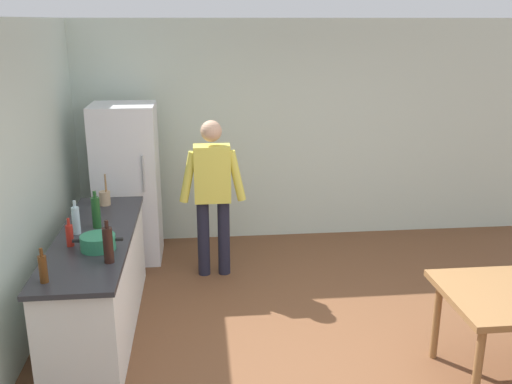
# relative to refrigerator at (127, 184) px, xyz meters

# --- Properties ---
(ground_plane) EXTENTS (14.00, 14.00, 0.00)m
(ground_plane) POSITION_rel_refrigerator_xyz_m (1.90, -2.40, -0.90)
(ground_plane) COLOR brown
(wall_back) EXTENTS (6.40, 0.12, 2.70)m
(wall_back) POSITION_rel_refrigerator_xyz_m (1.90, 0.60, 0.45)
(wall_back) COLOR silver
(wall_back) RESTS_ON ground_plane
(kitchen_counter) EXTENTS (0.64, 2.20, 0.90)m
(kitchen_counter) POSITION_rel_refrigerator_xyz_m (-0.10, -1.60, -0.45)
(kitchen_counter) COLOR white
(kitchen_counter) RESTS_ON ground_plane
(refrigerator) EXTENTS (0.70, 0.67, 1.80)m
(refrigerator) POSITION_rel_refrigerator_xyz_m (0.00, 0.00, 0.00)
(refrigerator) COLOR white
(refrigerator) RESTS_ON ground_plane
(person) EXTENTS (0.70, 0.22, 1.70)m
(person) POSITION_rel_refrigerator_xyz_m (0.95, -0.55, 0.08)
(person) COLOR #1E1E2D
(person) RESTS_ON ground_plane
(cooking_pot) EXTENTS (0.40, 0.28, 0.12)m
(cooking_pot) POSITION_rel_refrigerator_xyz_m (-0.01, -1.92, 0.06)
(cooking_pot) COLOR #2D845B
(cooking_pot) RESTS_ON kitchen_counter
(utensil_jar) EXTENTS (0.11, 0.11, 0.32)m
(utensil_jar) POSITION_rel_refrigerator_xyz_m (-0.13, -0.76, 0.08)
(utensil_jar) COLOR tan
(utensil_jar) RESTS_ON kitchen_counter
(bottle_beer_brown) EXTENTS (0.06, 0.06, 0.26)m
(bottle_beer_brown) POSITION_rel_refrigerator_xyz_m (-0.29, -2.49, 0.11)
(bottle_beer_brown) COLOR #5B3314
(bottle_beer_brown) RESTS_ON kitchen_counter
(bottle_wine_green) EXTENTS (0.08, 0.08, 0.34)m
(bottle_wine_green) POSITION_rel_refrigerator_xyz_m (-0.10, -1.41, 0.15)
(bottle_wine_green) COLOR #1E5123
(bottle_wine_green) RESTS_ON kitchen_counter
(bottle_water_clear) EXTENTS (0.07, 0.07, 0.30)m
(bottle_water_clear) POSITION_rel_refrigerator_xyz_m (-0.25, -1.54, 0.13)
(bottle_water_clear) COLOR silver
(bottle_water_clear) RESTS_ON kitchen_counter
(bottle_sauce_red) EXTENTS (0.06, 0.06, 0.24)m
(bottle_sauce_red) POSITION_rel_refrigerator_xyz_m (-0.25, -1.82, 0.10)
(bottle_sauce_red) COLOR #B22319
(bottle_sauce_red) RESTS_ON kitchen_counter
(bottle_wine_dark) EXTENTS (0.08, 0.08, 0.34)m
(bottle_wine_dark) POSITION_rel_refrigerator_xyz_m (0.11, -2.19, 0.15)
(bottle_wine_dark) COLOR black
(bottle_wine_dark) RESTS_ON kitchen_counter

